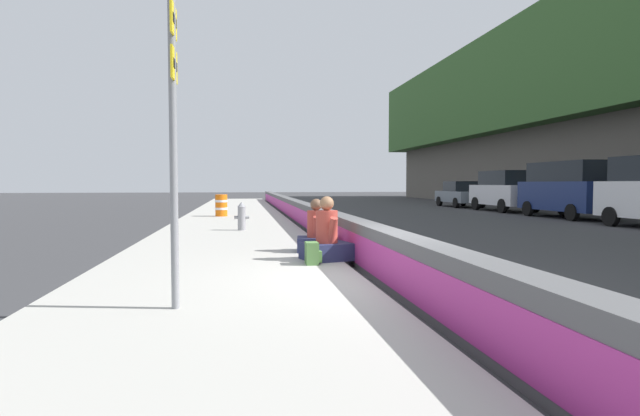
{
  "coord_description": "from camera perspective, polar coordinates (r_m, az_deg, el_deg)",
  "views": [
    {
      "loc": [
        -7.46,
        2.32,
        1.6
      ],
      "look_at": [
        5.39,
        0.32,
        0.95
      ],
      "focal_mm": 28.46,
      "sensor_mm": 36.0,
      "label": 1
    }
  ],
  "objects": [
    {
      "name": "ground_plane",
      "position": [
        7.97,
        8.37,
        -8.76
      ],
      "size": [
        160.0,
        160.0,
        0.0
      ],
      "primitive_type": "plane",
      "color": "#353538",
      "rests_on": "ground"
    },
    {
      "name": "sidewalk_strip",
      "position": [
        7.62,
        -11.27,
        -8.79
      ],
      "size": [
        80.0,
        4.4,
        0.14
      ],
      "primitive_type": "cube",
      "color": "#A8A59E",
      "rests_on": "ground_plane"
    },
    {
      "name": "jersey_barrier",
      "position": [
        7.9,
        8.36,
        -5.75
      ],
      "size": [
        76.0,
        0.45,
        0.85
      ],
      "color": "#545456",
      "rests_on": "ground_plane"
    },
    {
      "name": "route_sign_post",
      "position": [
        6.1,
        -16.15,
        8.49
      ],
      "size": [
        0.44,
        0.09,
        3.6
      ],
      "color": "gray",
      "rests_on": "sidewalk_strip"
    },
    {
      "name": "fire_hydrant",
      "position": [
        15.82,
        -8.8,
        -0.86
      ],
      "size": [
        0.26,
        0.46,
        0.88
      ],
      "color": "gray",
      "rests_on": "sidewalk_strip"
    },
    {
      "name": "seated_person_foreground",
      "position": [
        9.63,
        0.77,
        -3.61
      ],
      "size": [
        0.94,
        1.03,
        1.21
      ],
      "color": "#23284C",
      "rests_on": "sidewalk_strip"
    },
    {
      "name": "seated_person_middle",
      "position": [
        10.83,
        -0.44,
        -3.03
      ],
      "size": [
        0.78,
        0.88,
        1.12
      ],
      "color": "#23284C",
      "rests_on": "sidewalk_strip"
    },
    {
      "name": "backpack",
      "position": [
        9.11,
        -0.85,
        -5.14
      ],
      "size": [
        0.32,
        0.28,
        0.4
      ],
      "color": "#4C7A3D",
      "rests_on": "sidewalk_strip"
    },
    {
      "name": "construction_barrel",
      "position": [
        22.61,
        -11.04,
        0.3
      ],
      "size": [
        0.54,
        0.54,
        0.95
      ],
      "color": "orange",
      "rests_on": "sidewalk_strip"
    },
    {
      "name": "parked_car_fourth",
      "position": [
        25.54,
        26.15,
        2.0
      ],
      "size": [
        5.11,
        2.12,
        2.56
      ],
      "color": "navy",
      "rests_on": "ground_plane"
    },
    {
      "name": "parked_car_midline",
      "position": [
        30.27,
        20.02,
        1.88
      ],
      "size": [
        4.8,
        2.07,
        2.28
      ],
      "color": "silver",
      "rests_on": "ground_plane"
    },
    {
      "name": "parked_car_far",
      "position": [
        35.04,
        15.47,
        1.53
      ],
      "size": [
        4.53,
        2.0,
        1.71
      ],
      "color": "slate",
      "rests_on": "ground_plane"
    }
  ]
}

